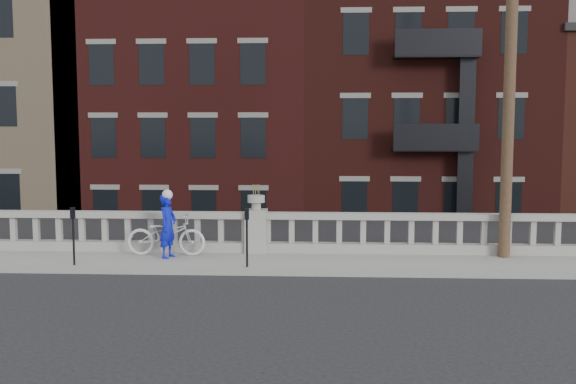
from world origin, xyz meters
The scene contains 10 objects.
ground centered at (0.00, 0.00, 0.00)m, with size 120.00×120.00×0.00m, color black.
sidewalk centered at (0.00, 3.00, 0.07)m, with size 32.00×2.20×0.15m, color gray.
balustrade centered at (0.00, 3.95, 0.64)m, with size 28.00×0.34×1.03m.
planter_pedestal centered at (0.00, 3.95, 0.83)m, with size 0.55×0.55×1.76m.
lower_level centered at (0.56, 23.04, 2.63)m, with size 80.00×44.00×20.80m.
utility_pole centered at (6.20, 3.60, 5.24)m, with size 1.60×0.28×10.00m.
parking_meter_c centered at (-4.09, 2.15, 1.00)m, with size 0.10×0.09×1.36m.
parking_meter_d centered at (-0.04, 2.15, 1.00)m, with size 0.10×0.09×1.36m.
bicycle centered at (-2.22, 3.41, 0.67)m, with size 0.69×1.98×1.04m, color silver.
cyclist centered at (-2.10, 3.12, 0.94)m, with size 0.58×0.38×1.58m, color #0C15BA.
Camera 1 is at (1.62, -12.31, 3.33)m, focal length 40.00 mm.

